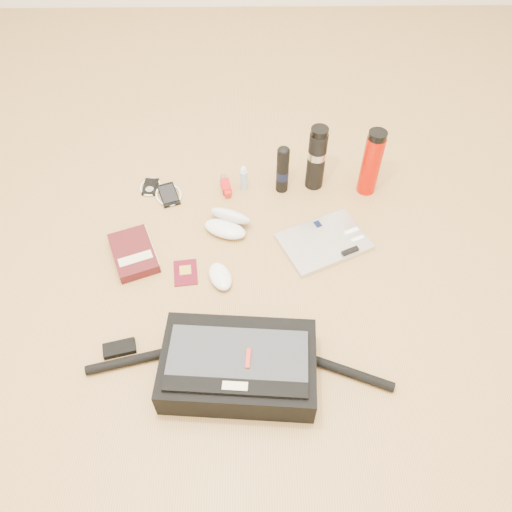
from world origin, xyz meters
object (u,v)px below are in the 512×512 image
Objects in this scene: thermos_black at (317,158)px; thermos_red at (371,163)px; book at (134,253)px; laptop at (324,242)px; messenger_bag at (238,366)px.

thermos_red is (0.20, -0.03, 0.00)m from thermos_black.
laptop is at bearing -17.39° from book.
book is (-0.36, 0.44, -0.04)m from messenger_bag.
thermos_black is at bearing 67.25° from laptop.
laptop is (0.30, 0.49, -0.05)m from messenger_bag.
thermos_red is at bearing 30.71° from laptop.
book is 0.91m from thermos_red.
thermos_black is 0.20m from thermos_red.
book is at bearing 133.13° from messenger_bag.
laptop is 0.33m from thermos_black.
book is 0.74m from thermos_black.
laptop is at bearing 63.04° from messenger_bag.
laptop is 1.30× the size of thermos_red.
book is at bearing -151.38° from thermos_black.
thermos_red is (0.19, 0.27, 0.12)m from laptop.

